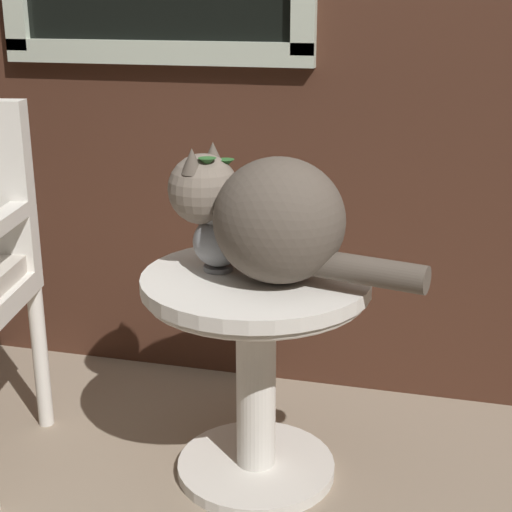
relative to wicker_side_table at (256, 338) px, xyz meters
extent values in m
plane|color=gray|center=(-0.13, -0.17, -0.39)|extent=(6.00, 6.00, 0.00)
cube|color=beige|center=(-0.45, 0.52, 0.66)|extent=(0.98, 0.03, 0.07)
cylinder|color=silver|center=(0.00, 0.00, -0.38)|extent=(0.42, 0.42, 0.03)
cylinder|color=silver|center=(0.00, 0.00, -0.11)|extent=(0.10, 0.10, 0.49)
cylinder|color=silver|center=(0.00, 0.00, 0.15)|extent=(0.57, 0.57, 0.03)
torus|color=silver|center=(0.00, 0.00, 0.12)|extent=(0.55, 0.55, 0.02)
cylinder|color=silver|center=(-0.67, 0.08, -0.18)|extent=(0.04, 0.04, 0.43)
ellipsoid|color=brown|center=(0.06, -0.02, 0.32)|extent=(0.38, 0.36, 0.30)
sphere|color=#76695D|center=(-0.14, 0.03, 0.37)|extent=(0.17, 0.17, 0.17)
cone|color=brown|center=(-0.13, 0.07, 0.45)|extent=(0.06, 0.06, 0.06)
cone|color=brown|center=(-0.15, -0.02, 0.45)|extent=(0.06, 0.06, 0.06)
cylinder|color=brown|center=(0.27, -0.07, 0.23)|extent=(0.29, 0.13, 0.07)
cylinder|color=gray|center=(-0.10, 0.01, 0.17)|extent=(0.08, 0.08, 0.01)
ellipsoid|color=gray|center=(-0.10, 0.01, 0.24)|extent=(0.13, 0.13, 0.13)
cylinder|color=gray|center=(-0.10, 0.01, 0.31)|extent=(0.07, 0.07, 0.04)
torus|color=gray|center=(-0.10, 0.01, 0.33)|extent=(0.09, 0.09, 0.02)
cylinder|color=#2D662D|center=(-0.09, 0.03, 0.38)|extent=(0.02, 0.04, 0.11)
cone|color=#2D662D|center=(-0.09, 0.04, 0.43)|extent=(0.04, 0.04, 0.02)
cylinder|color=#2D662D|center=(-0.11, 0.00, 0.39)|extent=(0.02, 0.03, 0.12)
cone|color=#2D662D|center=(-0.12, -0.01, 0.45)|extent=(0.04, 0.04, 0.02)
camera|label=1|loc=(0.45, -1.75, 0.82)|focal=54.72mm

